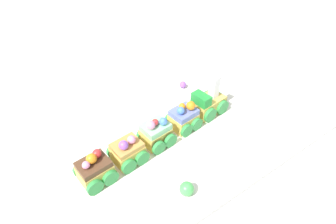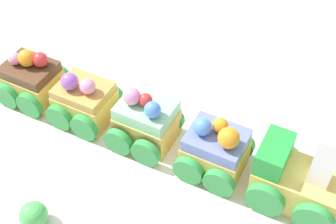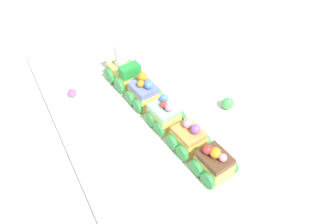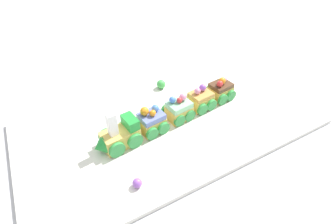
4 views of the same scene
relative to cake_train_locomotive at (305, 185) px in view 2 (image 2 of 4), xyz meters
name	(u,v)px [view 2 (image 2 of 4)]	position (x,y,z in m)	size (l,w,h in m)	color
ground_plane	(167,154)	(-0.15, -0.02, -0.04)	(10.00, 10.00, 0.00)	#B2B2B7
display_board	(167,151)	(-0.15, -0.02, -0.03)	(0.76, 0.41, 0.01)	white
cake_train_locomotive	(305,185)	(0.00, 0.00, 0.00)	(0.11, 0.07, 0.10)	#E0BC56
cake_car_blueberry	(216,151)	(-0.09, -0.01, 0.00)	(0.07, 0.07, 0.07)	#E0BC56
cake_car_mint	(145,123)	(-0.18, -0.02, 0.00)	(0.07, 0.07, 0.07)	#E0BC56
cake_car_caramel	(85,102)	(-0.25, -0.03, 0.00)	(0.07, 0.07, 0.07)	#E0BC56
cake_car_chocolate	(32,80)	(-0.33, -0.04, 0.00)	(0.07, 0.07, 0.07)	#E0BC56
gumball_green	(34,215)	(-0.20, -0.16, -0.01)	(0.03, 0.03, 0.03)	#4CBC56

